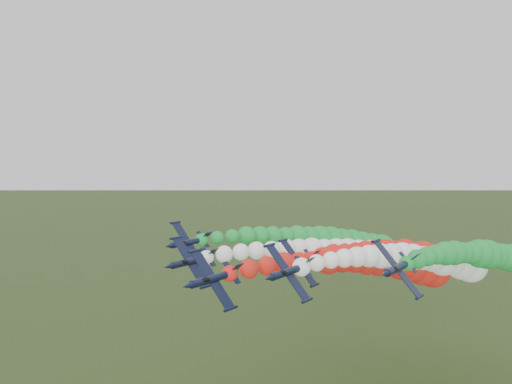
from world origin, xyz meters
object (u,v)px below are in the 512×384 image
(jet_trail, at_px, (425,256))
(jet_outer_left, at_px, (343,243))
(jet_lead, at_px, (399,266))
(jet_inner_left, at_px, (364,255))
(jet_outer_right, at_px, (505,259))
(jet_inner_right, at_px, (437,261))

(jet_trail, bearing_deg, jet_outer_left, -162.24)
(jet_lead, distance_m, jet_trail, 20.14)
(jet_outer_left, bearing_deg, jet_inner_left, -40.64)
(jet_lead, relative_size, jet_inner_left, 1.00)
(jet_lead, distance_m, jet_inner_left, 12.20)
(jet_trail, bearing_deg, jet_inner_left, -126.29)
(jet_lead, bearing_deg, jet_trail, 90.36)
(jet_inner_left, distance_m, jet_outer_left, 12.61)
(jet_outer_right, height_order, jet_trail, jet_outer_right)
(jet_lead, distance_m, jet_outer_left, 24.61)
(jet_lead, bearing_deg, jet_inner_left, 153.51)
(jet_inner_left, bearing_deg, jet_outer_left, 139.36)
(jet_lead, height_order, jet_outer_right, jet_outer_right)
(jet_inner_left, relative_size, jet_trail, 1.00)
(jet_inner_left, xyz_separation_m, jet_inner_right, (17.66, 1.46, 0.25))
(jet_outer_left, bearing_deg, jet_trail, 17.76)
(jet_inner_left, distance_m, jet_outer_right, 32.15)
(jet_lead, bearing_deg, jet_outer_right, 34.91)
(jet_outer_left, distance_m, jet_outer_right, 40.49)
(jet_outer_left, height_order, jet_trail, jet_outer_left)
(jet_lead, xyz_separation_m, jet_inner_left, (-10.91, 5.44, 0.43))
(jet_outer_left, xyz_separation_m, jet_outer_right, (40.49, 0.38, 0.07))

